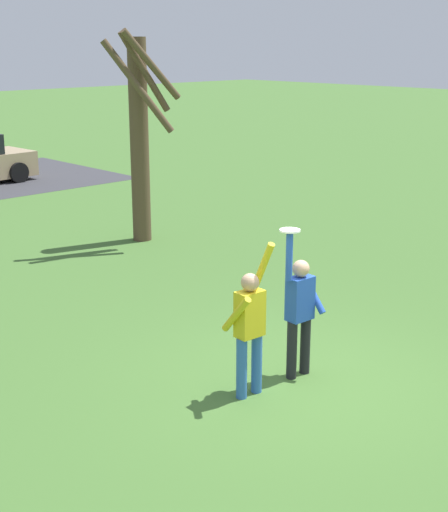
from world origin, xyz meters
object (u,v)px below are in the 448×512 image
person_catcher (300,308)px  bare_tree_tall (140,133)px  frisbee_disc (290,230)px  person_defender (250,324)px

person_catcher → bare_tree_tall: 7.90m
frisbee_disc → bare_tree_tall: 7.84m
person_defender → bare_tree_tall: bare_tree_tall is taller
person_catcher → frisbee_disc: frisbee_disc is taller
person_catcher → bare_tree_tall: (2.90, 7.19, 1.49)m
person_catcher → frisbee_disc: size_ratio=7.76×
person_defender → bare_tree_tall: 8.22m
person_defender → frisbee_disc: 1.30m
bare_tree_tall → person_catcher: bearing=-112.0°
person_defender → frisbee_disc: size_ratio=7.60×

